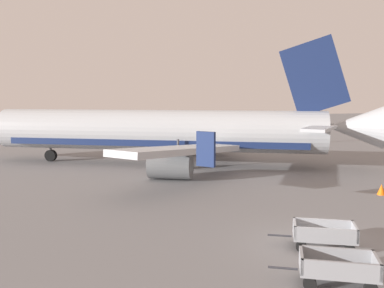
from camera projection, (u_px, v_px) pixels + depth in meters
ground_plane at (319, 246)px, 17.84m from camera, size 220.00×220.00×0.00m
airplane at (167, 131)px, 38.42m from camera, size 35.11×28.97×11.34m
baggage_cart_nearest at (338, 268)px, 14.12m from camera, size 3.48×2.42×1.07m
baggage_cart_second_in_row at (324, 234)px, 17.50m from camera, size 3.49×2.40×1.07m
traffic_cone_near_plane at (381, 189)px, 27.02m from camera, size 0.52×0.52×0.69m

